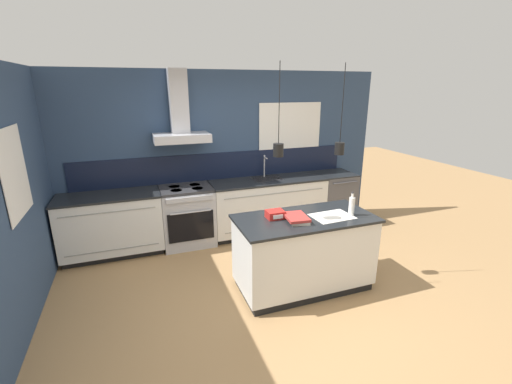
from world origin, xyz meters
TOP-DOWN VIEW (x-y plane):
  - ground_plane at (0.00, 0.00)m, footprint 16.00×16.00m
  - wall_back at (-0.03, 2.00)m, footprint 5.60×2.10m
  - wall_left at (-2.43, 0.70)m, footprint 0.08×3.80m
  - counter_run_left at (-1.67, 1.69)m, footprint 1.40×0.64m
  - counter_run_sink at (0.74, 1.69)m, footprint 1.91×0.64m
  - oven_range at (-0.60, 1.69)m, footprint 0.77×0.66m
  - dishwasher at (1.99, 1.69)m, footprint 0.62×0.65m
  - kitchen_island at (0.51, -0.01)m, footprint 1.62×0.80m
  - bottle_on_island at (1.04, -0.15)m, footprint 0.07×0.07m
  - book_stack at (0.37, -0.09)m, footprint 0.29×0.35m
  - red_supply_box at (0.17, 0.09)m, footprint 0.20×0.17m
  - paper_pile at (0.82, -0.10)m, footprint 0.48×0.36m

SIDE VIEW (x-z plane):
  - ground_plane at x=0.00m, z-range 0.00..0.00m
  - oven_range at x=-0.60m, z-range 0.00..0.91m
  - dishwasher at x=1.99m, z-range 0.00..0.91m
  - kitchen_island at x=0.51m, z-range 0.00..0.91m
  - counter_run_left at x=-1.67m, z-range 0.01..0.92m
  - counter_run_sink at x=0.74m, z-range -0.18..1.10m
  - paper_pile at x=0.82m, z-range 0.91..0.92m
  - book_stack at x=0.37m, z-range 0.91..0.98m
  - red_supply_box at x=0.17m, z-range 0.91..1.00m
  - bottle_on_island at x=1.04m, z-range 0.88..1.17m
  - wall_left at x=-2.43m, z-range 0.00..2.60m
  - wall_back at x=-0.03m, z-range 0.05..2.65m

